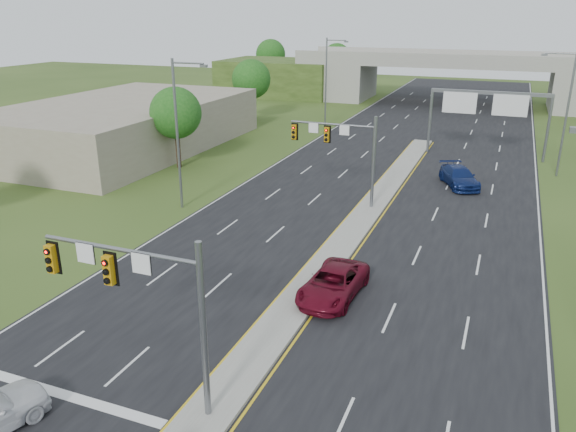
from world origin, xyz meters
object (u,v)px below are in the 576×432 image
(signal_mast_near, at_px, (145,293))
(signal_mast_far, at_px, (344,145))
(car_far_b, at_px, (459,177))
(sign_gantry, at_px, (487,106))
(overpass, at_px, (455,81))
(car_far_a, at_px, (333,283))

(signal_mast_near, bearing_deg, signal_mast_far, 90.00)
(signal_mast_near, distance_m, signal_mast_far, 25.00)
(signal_mast_near, xyz_separation_m, car_far_b, (7.80, 33.56, -3.90))
(sign_gantry, relative_size, car_far_b, 2.08)
(overpass, bearing_deg, car_far_a, -88.76)
(signal_mast_far, relative_size, car_far_b, 1.26)
(overpass, relative_size, car_far_a, 14.49)
(signal_mast_near, distance_m, car_far_a, 11.92)
(signal_mast_near, distance_m, car_far_b, 34.67)
(sign_gantry, height_order, car_far_b, sign_gantry)
(signal_mast_near, relative_size, overpass, 0.09)
(signal_mast_near, relative_size, signal_mast_far, 1.00)
(car_far_b, bearing_deg, signal_mast_far, -156.59)
(car_far_a, bearing_deg, signal_mast_near, -106.58)
(signal_mast_far, xyz_separation_m, overpass, (2.26, 55.07, -1.17))
(overpass, relative_size, car_far_b, 14.37)
(car_far_b, bearing_deg, sign_gantry, 60.04)
(sign_gantry, xyz_separation_m, car_far_a, (-5.18, -34.39, -4.45))
(signal_mast_far, bearing_deg, car_far_a, -75.35)
(car_far_b, bearing_deg, overpass, 72.55)
(signal_mast_far, height_order, car_far_a, signal_mast_far)
(signal_mast_near, distance_m, sign_gantry, 45.88)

